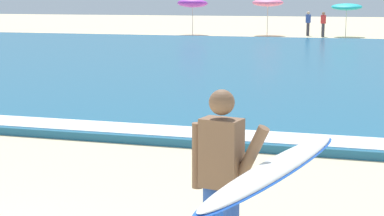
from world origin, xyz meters
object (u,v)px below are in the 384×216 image
beach_umbrella_1 (268,3)px  beachgoer_near_row_mid (308,23)px  surfer_with_board (250,173)px  beachgoer_near_row_left (323,23)px  beach_umbrella_0 (193,3)px  beach_umbrella_2 (347,7)px

beach_umbrella_1 → beachgoer_near_row_mid: (2.66, 0.17, -1.30)m
surfer_with_board → beachgoer_near_row_left: surfer_with_board is taller
surfer_with_board → beachgoer_near_row_mid: size_ratio=1.85×
surfer_with_board → beachgoer_near_row_mid: surfer_with_board is taller
beachgoer_near_row_left → beach_umbrella_0: bearing=-179.9°
beach_umbrella_1 → beachgoer_near_row_left: 3.99m
beach_umbrella_0 → surfer_with_board: bearing=-72.9°
beach_umbrella_0 → beachgoer_near_row_left: bearing=0.1°
beachgoer_near_row_left → beachgoer_near_row_mid: 1.38m
surfer_with_board → beach_umbrella_0: bearing=107.1°
beachgoer_near_row_mid → beach_umbrella_0: bearing=-173.2°
beach_umbrella_0 → beach_umbrella_2: (10.05, 0.74, -0.21)m
beachgoer_near_row_left → beachgoer_near_row_mid: (-1.05, 0.90, 0.00)m
beach_umbrella_0 → beach_umbrella_1: bearing=8.5°
beach_umbrella_0 → beach_umbrella_2: 10.08m
beach_umbrella_0 → beach_umbrella_2: bearing=4.2°
beachgoer_near_row_mid → surfer_with_board: bearing=-84.6°
beach_umbrella_1 → beach_umbrella_2: beach_umbrella_1 is taller
beachgoer_near_row_left → surfer_with_board: bearing=-86.1°
surfer_with_board → beach_umbrella_2: beach_umbrella_2 is taller
beach_umbrella_0 → beachgoer_near_row_left: size_ratio=1.54×
beach_umbrella_2 → beachgoer_near_row_mid: bearing=175.9°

